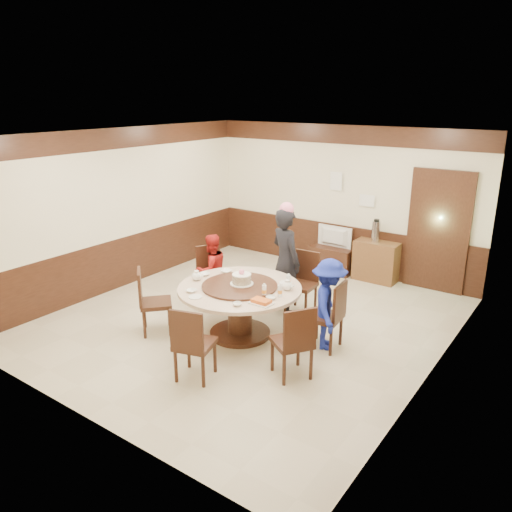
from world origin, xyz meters
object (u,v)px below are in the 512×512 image
Objects in this scene: television at (333,237)px; thermos at (376,232)px; person_red at (211,270)px; side_cabinet at (376,261)px; tv_stand at (332,259)px; birthday_cake at (242,279)px; shrimp_platter at (261,302)px; person_blue at (329,304)px; banquet_table at (240,301)px; person_standing at (286,261)px.

thermos reaches higher than television.
side_cabinet is (1.78, 2.61, -0.22)m from person_red.
tv_stand is 0.90m from side_cabinet.
side_cabinet reaches higher than tv_stand.
side_cabinet is (0.89, 0.03, 0.12)m from tv_stand.
person_red is 1.25m from birthday_cake.
shrimp_platter is 3.67m from tv_stand.
television is 0.88m from thermos.
birthday_cake reaches higher than television.
tv_stand is at bearing 178.33° from person_red.
side_cabinet is (0.89, 0.03, -0.33)m from television.
person_blue is 3.82× the size of birthday_cake.
shrimp_platter is (-0.60, -0.72, 0.14)m from person_blue.
person_blue is at bearing 18.74° from banquet_table.
person_standing is at bearing 31.02° from person_blue.
television is at bearing -178.07° from side_cabinet.
person_red reaches higher than television.
side_cabinet is (0.71, 3.21, -0.48)m from birthday_cake.
television is at bearing -177.96° from thermos.
person_red is 3.15× the size of thermos.
shrimp_platter reaches higher than banquet_table.
person_blue is 3.16m from tv_stand.
birthday_cake is at bearing 78.18° from person_red.
person_red is 1.41× the size of tv_stand.
shrimp_platter is at bearing -28.23° from banquet_table.
television reaches higher than shrimp_platter.
person_standing reaches higher than banquet_table.
person_standing is at bearing -106.17° from side_cabinet.
thermos is (0.58, 2.17, 0.09)m from person_standing.
thermos reaches higher than birthday_cake.
person_red is at bearing 149.95° from shrimp_platter.
television is (-0.18, 3.18, -0.15)m from birthday_cake.
person_standing is (0.09, 1.08, 0.32)m from banquet_table.
tv_stand is (-0.26, 2.14, -0.60)m from person_standing.
person_blue is 1.50× the size of tv_stand.
shrimp_platter is at bearing -91.20° from thermos.
television is at bearing -60.07° from person_standing.
person_red reaches higher than tv_stand.
person_standing is 2.00× the size of tv_stand.
banquet_table reaches higher than side_cabinet.
banquet_table is 4.60× the size of thermos.
thermos is (-0.53, 2.85, 0.30)m from person_blue.
person_standing is 2.24m from tv_stand.
television is (-1.37, 2.82, 0.07)m from person_blue.
birthday_cake is at bearing 93.96° from television.
person_red is 2.28m from person_blue.
side_cabinet is (-0.48, 2.85, -0.26)m from person_blue.
person_standing is 1.32m from person_blue.
tv_stand is (-0.18, 3.18, -0.61)m from birthday_cake.
television is at bearing 0.00° from tv_stand.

